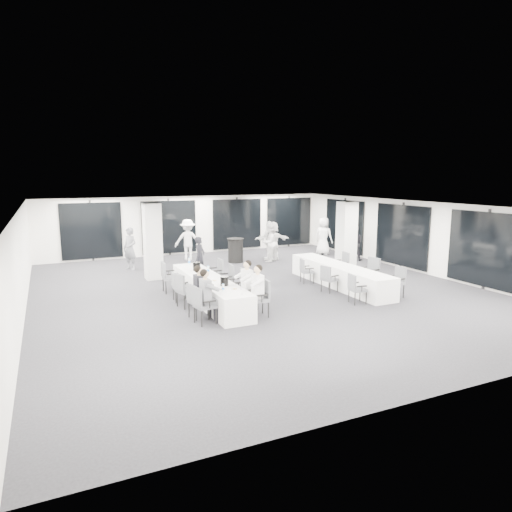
# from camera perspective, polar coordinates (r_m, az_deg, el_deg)

# --- Properties ---
(room) EXTENTS (14.04, 16.04, 2.84)m
(room) POSITION_cam_1_polar(r_m,az_deg,el_deg) (16.35, 1.52, 1.62)
(room) COLOR black
(room) RESTS_ON ground
(column_left) EXTENTS (0.60, 0.60, 2.80)m
(column_left) POSITION_cam_1_polar(r_m,az_deg,el_deg) (17.12, -12.79, 1.79)
(column_left) COLOR silver
(column_left) RESTS_ON floor
(column_right) EXTENTS (0.60, 0.60, 2.80)m
(column_right) POSITION_cam_1_polar(r_m,az_deg,el_deg) (17.96, 11.22, 2.23)
(column_right) COLOR silver
(column_right) RESTS_ON floor
(banquet_table_main) EXTENTS (0.90, 5.00, 0.75)m
(banquet_table_main) POSITION_cam_1_polar(r_m,az_deg,el_deg) (13.86, -5.88, -4.25)
(banquet_table_main) COLOR white
(banquet_table_main) RESTS_ON floor
(banquet_table_side) EXTENTS (0.90, 5.00, 0.75)m
(banquet_table_side) POSITION_cam_1_polar(r_m,az_deg,el_deg) (16.01, 10.37, -2.42)
(banquet_table_side) COLOR white
(banquet_table_side) RESTS_ON floor
(cocktail_table) EXTENTS (0.76, 0.76, 1.05)m
(cocktail_table) POSITION_cam_1_polar(r_m,az_deg,el_deg) (20.09, -2.57, 0.74)
(cocktail_table) COLOR black
(cocktail_table) RESTS_ON floor
(chair_main_left_near) EXTENTS (0.57, 0.61, 0.99)m
(chair_main_left_near) POSITION_cam_1_polar(r_m,az_deg,el_deg) (11.83, -6.77, -5.83)
(chair_main_left_near) COLOR #53555A
(chair_main_left_near) RESTS_ON floor
(chair_main_left_second) EXTENTS (0.57, 0.60, 0.95)m
(chair_main_left_second) POSITION_cam_1_polar(r_m,az_deg,el_deg) (12.32, -7.50, -5.33)
(chair_main_left_second) COLOR #53555A
(chair_main_left_second) RESTS_ON floor
(chair_main_left_mid) EXTENTS (0.61, 0.64, 1.01)m
(chair_main_left_mid) POSITION_cam_1_polar(r_m,az_deg,el_deg) (13.35, -8.96, -4.00)
(chair_main_left_mid) COLOR #53555A
(chair_main_left_mid) RESTS_ON floor
(chair_main_left_fourth) EXTENTS (0.48, 0.53, 0.89)m
(chair_main_left_fourth) POSITION_cam_1_polar(r_m,az_deg,el_deg) (14.05, -9.73, -3.59)
(chair_main_left_fourth) COLOR #53555A
(chair_main_left_fourth) RESTS_ON floor
(chair_main_left_far) EXTENTS (0.53, 0.59, 1.02)m
(chair_main_left_far) POSITION_cam_1_polar(r_m,az_deg,el_deg) (15.15, -10.95, -2.35)
(chair_main_left_far) COLOR #53555A
(chair_main_left_far) RESTS_ON floor
(chair_main_right_near) EXTENTS (0.54, 0.59, 1.01)m
(chair_main_right_near) POSITION_cam_1_polar(r_m,az_deg,el_deg) (12.40, 0.67, -4.97)
(chair_main_right_near) COLOR #53555A
(chair_main_right_near) RESTS_ON floor
(chair_main_right_second) EXTENTS (0.59, 0.62, 0.98)m
(chair_main_right_second) POSITION_cam_1_polar(r_m,az_deg,el_deg) (13.05, -0.74, -4.27)
(chair_main_right_second) COLOR #53555A
(chair_main_right_second) RESTS_ON floor
(chair_main_right_mid) EXTENTS (0.55, 0.60, 1.00)m
(chair_main_right_mid) POSITION_cam_1_polar(r_m,az_deg,el_deg) (13.81, -2.17, -3.42)
(chair_main_right_mid) COLOR #53555A
(chair_main_right_mid) RESTS_ON floor
(chair_main_right_fourth) EXTENTS (0.55, 0.59, 0.97)m
(chair_main_right_fourth) POSITION_cam_1_polar(r_m,az_deg,el_deg) (14.67, -3.60, -2.71)
(chair_main_right_fourth) COLOR #53555A
(chair_main_right_fourth) RESTS_ON floor
(chair_main_right_far) EXTENTS (0.49, 0.56, 0.98)m
(chair_main_right_far) POSITION_cam_1_polar(r_m,az_deg,el_deg) (15.60, -4.94, -1.93)
(chair_main_right_far) COLOR #53555A
(chair_main_right_far) RESTS_ON floor
(chair_side_left_near) EXTENTS (0.51, 0.55, 0.89)m
(chair_side_left_near) POSITION_cam_1_polar(r_m,az_deg,el_deg) (13.92, 12.33, -3.80)
(chair_side_left_near) COLOR #53555A
(chair_side_left_near) RESTS_ON floor
(chair_side_left_mid) EXTENTS (0.54, 0.57, 0.89)m
(chair_side_left_mid) POSITION_cam_1_polar(r_m,az_deg,el_deg) (15.08, 9.00, -2.63)
(chair_side_left_mid) COLOR #53555A
(chair_side_left_mid) RESTS_ON floor
(chair_side_left_far) EXTENTS (0.52, 0.54, 0.86)m
(chair_side_left_far) POSITION_cam_1_polar(r_m,az_deg,el_deg) (16.29, 6.18, -1.67)
(chair_side_left_far) COLOR #53555A
(chair_side_left_far) RESTS_ON floor
(chair_side_right_near) EXTENTS (0.49, 0.55, 0.96)m
(chair_side_right_near) POSITION_cam_1_polar(r_m,az_deg,el_deg) (15.03, 17.19, -2.86)
(chair_side_right_near) COLOR #53555A
(chair_side_right_near) RESTS_ON floor
(chair_side_right_mid) EXTENTS (0.61, 0.65, 1.03)m
(chair_side_right_mid) POSITION_cam_1_polar(r_m,az_deg,el_deg) (15.97, 14.16, -1.81)
(chair_side_right_mid) COLOR #53555A
(chair_side_right_mid) RESTS_ON floor
(chair_side_right_far) EXTENTS (0.54, 0.59, 0.97)m
(chair_side_right_far) POSITION_cam_1_polar(r_m,az_deg,el_deg) (17.26, 10.72, -0.91)
(chair_side_right_far) COLOR #53555A
(chair_side_right_far) RESTS_ON floor
(seated_guest_a) EXTENTS (0.50, 0.38, 1.44)m
(seated_guest_a) POSITION_cam_1_polar(r_m,az_deg,el_deg) (11.83, -6.04, -4.58)
(seated_guest_a) COLOR slate
(seated_guest_a) RESTS_ON floor
(seated_guest_b) EXTENTS (0.50, 0.38, 1.44)m
(seated_guest_b) POSITION_cam_1_polar(r_m,az_deg,el_deg) (12.31, -6.83, -4.00)
(seated_guest_b) COLOR black
(seated_guest_b) RESTS_ON floor
(seated_guest_c) EXTENTS (0.50, 0.38, 1.44)m
(seated_guest_c) POSITION_cam_1_polar(r_m,az_deg,el_deg) (12.27, -0.06, -3.97)
(seated_guest_c) COLOR white
(seated_guest_c) RESTS_ON floor
(seated_guest_d) EXTENTS (0.50, 0.38, 1.44)m
(seated_guest_d) POSITION_cam_1_polar(r_m,az_deg,el_deg) (12.91, -1.38, -3.27)
(seated_guest_d) COLOR white
(seated_guest_d) RESTS_ON floor
(standing_guest_a) EXTENTS (0.79, 0.79, 1.70)m
(standing_guest_a) POSITION_cam_1_polar(r_m,az_deg,el_deg) (17.43, -7.04, 0.28)
(standing_guest_a) COLOR black
(standing_guest_a) RESTS_ON floor
(standing_guest_b) EXTENTS (1.10, 0.97, 1.95)m
(standing_guest_b) POSITION_cam_1_polar(r_m,az_deg,el_deg) (20.11, 1.65, 2.02)
(standing_guest_b) COLOR white
(standing_guest_b) RESTS_ON floor
(standing_guest_c) EXTENTS (1.49, 1.05, 2.08)m
(standing_guest_c) POSITION_cam_1_polar(r_m,az_deg,el_deg) (20.77, -8.51, 2.35)
(standing_guest_c) COLOR white
(standing_guest_c) RESTS_ON floor
(standing_guest_d) EXTENTS (1.34, 1.09, 1.99)m
(standing_guest_d) POSITION_cam_1_polar(r_m,az_deg,el_deg) (20.64, 1.73, 2.29)
(standing_guest_d) COLOR white
(standing_guest_d) RESTS_ON floor
(standing_guest_e) EXTENTS (1.02, 1.15, 2.04)m
(standing_guest_e) POSITION_cam_1_polar(r_m,az_deg,el_deg) (22.19, 8.46, 2.79)
(standing_guest_e) COLOR white
(standing_guest_e) RESTS_ON floor
(standing_guest_f) EXTENTS (1.90, 1.07, 1.95)m
(standing_guest_f) POSITION_cam_1_polar(r_m,az_deg,el_deg) (20.76, 2.11, 2.28)
(standing_guest_f) COLOR white
(standing_guest_f) RESTS_ON floor
(standing_guest_g) EXTENTS (0.88, 0.91, 1.95)m
(standing_guest_g) POSITION_cam_1_polar(r_m,az_deg,el_deg) (19.13, -15.50, 1.24)
(standing_guest_g) COLOR slate
(standing_guest_g) RESTS_ON floor
(standing_guest_h) EXTENTS (1.00, 0.93, 1.78)m
(standing_guest_h) POSITION_cam_1_polar(r_m,az_deg,el_deg) (20.92, 12.18, 1.88)
(standing_guest_h) COLOR black
(standing_guest_h) RESTS_ON floor
(ice_bucket_near) EXTENTS (0.23, 0.23, 0.26)m
(ice_bucket_near) POSITION_cam_1_polar(r_m,az_deg,el_deg) (12.76, -3.99, -3.14)
(ice_bucket_near) COLOR black
(ice_bucket_near) RESTS_ON banquet_table_main
(ice_bucket_far) EXTENTS (0.24, 0.24, 0.27)m
(ice_bucket_far) POSITION_cam_1_polar(r_m,az_deg,el_deg) (14.85, -7.44, -1.29)
(ice_bucket_far) COLOR black
(ice_bucket_far) RESTS_ON banquet_table_main
(water_bottle_a) EXTENTS (0.06, 0.06, 0.20)m
(water_bottle_a) POSITION_cam_1_polar(r_m,az_deg,el_deg) (12.13, -4.13, -3.98)
(water_bottle_a) COLOR silver
(water_bottle_a) RESTS_ON banquet_table_main
(water_bottle_b) EXTENTS (0.08, 0.08, 0.24)m
(water_bottle_b) POSITION_cam_1_polar(r_m,az_deg,el_deg) (14.39, -6.00, -1.71)
(water_bottle_b) COLOR silver
(water_bottle_b) RESTS_ON banquet_table_main
(water_bottle_c) EXTENTS (0.07, 0.07, 0.23)m
(water_bottle_c) POSITION_cam_1_polar(r_m,az_deg,el_deg) (15.87, -8.34, -0.66)
(water_bottle_c) COLOR silver
(water_bottle_c) RESTS_ON banquet_table_main
(plate_a) EXTENTS (0.19, 0.19, 0.03)m
(plate_a) POSITION_cam_1_polar(r_m,az_deg,el_deg) (12.33, -4.26, -4.19)
(plate_a) COLOR white
(plate_a) RESTS_ON banquet_table_main
(plate_b) EXTENTS (0.20, 0.20, 0.03)m
(plate_b) POSITION_cam_1_polar(r_m,az_deg,el_deg) (12.36, -2.67, -4.13)
(plate_b) COLOR white
(plate_b) RESTS_ON banquet_table_main
(plate_c) EXTENTS (0.18, 0.18, 0.03)m
(plate_c) POSITION_cam_1_polar(r_m,az_deg,el_deg) (13.37, -5.20, -3.07)
(plate_c) COLOR white
(plate_c) RESTS_ON banquet_table_main
(wine_glass) EXTENTS (0.07, 0.07, 0.18)m
(wine_glass) POSITION_cam_1_polar(r_m,az_deg,el_deg) (11.83, -1.80, -4.18)
(wine_glass) COLOR silver
(wine_glass) RESTS_ON banquet_table_main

